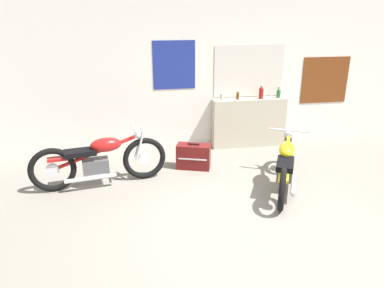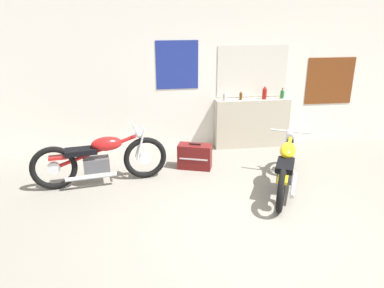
{
  "view_description": "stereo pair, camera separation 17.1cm",
  "coord_description": "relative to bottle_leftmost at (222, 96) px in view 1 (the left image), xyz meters",
  "views": [
    {
      "loc": [
        -1.63,
        -3.86,
        2.67
      ],
      "look_at": [
        -0.74,
        1.36,
        0.7
      ],
      "focal_mm": 35.0,
      "sensor_mm": 36.0,
      "label": 1
    },
    {
      "loc": [
        -1.46,
        -3.89,
        2.67
      ],
      "look_at": [
        -0.74,
        1.36,
        0.7
      ],
      "focal_mm": 35.0,
      "sensor_mm": 36.0,
      "label": 2
    }
  ],
  "objects": [
    {
      "name": "wall_back",
      "position": [
        -0.08,
        0.22,
        0.36
      ],
      "size": [
        10.0,
        0.07,
        2.8
      ],
      "color": "silver",
      "rests_on": "ground_plane"
    },
    {
      "name": "bottle_center",
      "position": [
        0.79,
        0.01,
        0.04
      ],
      "size": [
        0.09,
        0.09,
        0.28
      ],
      "color": "maroon",
      "rests_on": "sill_counter"
    },
    {
      "name": "ground_plane",
      "position": [
        -0.1,
        -2.93,
        -1.04
      ],
      "size": [
        24.0,
        24.0,
        0.0
      ],
      "primitive_type": "plane",
      "color": "gray"
    },
    {
      "name": "motorcycle_red",
      "position": [
        -2.25,
        -1.29,
        -0.62
      ],
      "size": [
        2.09,
        0.66,
        0.88
      ],
      "color": "black",
      "rests_on": "ground_plane"
    },
    {
      "name": "sill_counter",
      "position": [
        0.58,
        0.04,
        -0.56
      ],
      "size": [
        1.46,
        0.28,
        0.96
      ],
      "color": "#B7AD99",
      "rests_on": "ground_plane"
    },
    {
      "name": "bottle_right_center",
      "position": [
        1.15,
        0.02,
        0.01
      ],
      "size": [
        0.08,
        0.08,
        0.21
      ],
      "color": "#23662D",
      "rests_on": "sill_counter"
    },
    {
      "name": "bottle_leftmost",
      "position": [
        0.0,
        0.0,
        0.0
      ],
      "size": [
        0.06,
        0.06,
        0.18
      ],
      "color": "#B7B2A8",
      "rests_on": "sill_counter"
    },
    {
      "name": "motorcycle_yellow",
      "position": [
        0.56,
        -1.86,
        -0.65
      ],
      "size": [
        1.02,
        1.86,
        0.77
      ],
      "color": "black",
      "rests_on": "ground_plane"
    },
    {
      "name": "hard_case_darkred",
      "position": [
        -0.7,
        -0.9,
        -0.83
      ],
      "size": [
        0.63,
        0.43,
        0.46
      ],
      "color": "maroon",
      "rests_on": "ground_plane"
    },
    {
      "name": "bottle_left_center",
      "position": [
        0.32,
        0.02,
        0.0
      ],
      "size": [
        0.06,
        0.06,
        0.18
      ],
      "color": "#5B3814",
      "rests_on": "sill_counter"
    }
  ]
}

